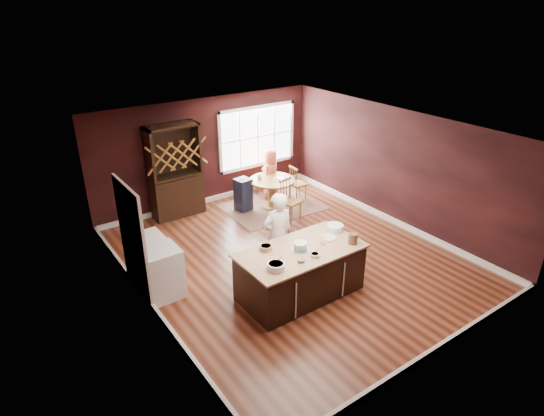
{
  "coord_description": "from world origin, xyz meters",
  "views": [
    {
      "loc": [
        -4.94,
        -6.39,
        4.91
      ],
      "look_at": [
        -0.2,
        0.35,
        1.05
      ],
      "focal_mm": 30.0,
      "sensor_mm": 36.0,
      "label": 1
    }
  ],
  "objects_px": {
    "dryer": "(148,258)",
    "seated_woman": "(271,174)",
    "chair_east": "(298,182)",
    "chair_south": "(291,200)",
    "layer_cake": "(300,246)",
    "toddler": "(239,179)",
    "kitchen_island": "(300,273)",
    "baker": "(277,236)",
    "hutch": "(175,171)",
    "chair_north": "(265,178)",
    "dining_table": "(272,187)",
    "washer": "(162,273)",
    "high_chair": "(243,194)"
  },
  "relations": [
    {
      "from": "chair_east",
      "to": "toddler",
      "type": "distance_m",
      "value": 1.68
    },
    {
      "from": "chair_east",
      "to": "dryer",
      "type": "xyz_separation_m",
      "value": [
        -4.64,
        -1.37,
        -0.01
      ]
    },
    {
      "from": "high_chair",
      "to": "kitchen_island",
      "type": "bearing_deg",
      "value": -114.43
    },
    {
      "from": "chair_south",
      "to": "toddler",
      "type": "distance_m",
      "value": 1.42
    },
    {
      "from": "chair_east",
      "to": "chair_north",
      "type": "relative_size",
      "value": 0.94
    },
    {
      "from": "kitchen_island",
      "to": "baker",
      "type": "xyz_separation_m",
      "value": [
        0.02,
        0.72,
        0.42
      ]
    },
    {
      "from": "dining_table",
      "to": "dryer",
      "type": "height_order",
      "value": "dryer"
    },
    {
      "from": "hutch",
      "to": "chair_south",
      "type": "bearing_deg",
      "value": -41.03
    },
    {
      "from": "baker",
      "to": "chair_east",
      "type": "xyz_separation_m",
      "value": [
        2.59,
        2.66,
        -0.4
      ]
    },
    {
      "from": "chair_north",
      "to": "high_chair",
      "type": "xyz_separation_m",
      "value": [
        -0.98,
        -0.47,
        -0.06
      ]
    },
    {
      "from": "chair_north",
      "to": "dining_table",
      "type": "bearing_deg",
      "value": 45.26
    },
    {
      "from": "dining_table",
      "to": "washer",
      "type": "xyz_separation_m",
      "value": [
        -3.77,
        -1.97,
        -0.06
      ]
    },
    {
      "from": "layer_cake",
      "to": "dryer",
      "type": "relative_size",
      "value": 0.37
    },
    {
      "from": "kitchen_island",
      "to": "toddler",
      "type": "height_order",
      "value": "toddler"
    },
    {
      "from": "kitchen_island",
      "to": "dryer",
      "type": "xyz_separation_m",
      "value": [
        -2.03,
        2.01,
        0.01
      ]
    },
    {
      "from": "hutch",
      "to": "layer_cake",
      "type": "bearing_deg",
      "value": -84.8
    },
    {
      "from": "chair_south",
      "to": "toddler",
      "type": "relative_size",
      "value": 3.94
    },
    {
      "from": "kitchen_island",
      "to": "chair_north",
      "type": "height_order",
      "value": "chair_north"
    },
    {
      "from": "dryer",
      "to": "seated_woman",
      "type": "bearing_deg",
      "value": 24.16
    },
    {
      "from": "high_chair",
      "to": "dryer",
      "type": "distance_m",
      "value": 3.47
    },
    {
      "from": "dining_table",
      "to": "layer_cake",
      "type": "relative_size",
      "value": 3.45
    },
    {
      "from": "chair_north",
      "to": "toddler",
      "type": "height_order",
      "value": "chair_north"
    },
    {
      "from": "kitchen_island",
      "to": "dryer",
      "type": "relative_size",
      "value": 2.47
    },
    {
      "from": "chair_south",
      "to": "layer_cake",
      "type": "bearing_deg",
      "value": -136.48
    },
    {
      "from": "baker",
      "to": "hutch",
      "type": "bearing_deg",
      "value": -77.1
    },
    {
      "from": "dining_table",
      "to": "hutch",
      "type": "height_order",
      "value": "hutch"
    },
    {
      "from": "dining_table",
      "to": "chair_east",
      "type": "bearing_deg",
      "value": 2.29
    },
    {
      "from": "chair_south",
      "to": "seated_woman",
      "type": "xyz_separation_m",
      "value": [
        0.34,
        1.34,
        0.16
      ]
    },
    {
      "from": "chair_east",
      "to": "dining_table",
      "type": "bearing_deg",
      "value": 94.67
    },
    {
      "from": "baker",
      "to": "layer_cake",
      "type": "bearing_deg",
      "value": 94.23
    },
    {
      "from": "layer_cake",
      "to": "dryer",
      "type": "xyz_separation_m",
      "value": [
        -2.02,
        2.01,
        -0.54
      ]
    },
    {
      "from": "toddler",
      "to": "chair_south",
      "type": "bearing_deg",
      "value": -59.8
    },
    {
      "from": "toddler",
      "to": "hutch",
      "type": "distance_m",
      "value": 1.55
    },
    {
      "from": "washer",
      "to": "dryer",
      "type": "bearing_deg",
      "value": 90.0
    },
    {
      "from": "hutch",
      "to": "washer",
      "type": "height_order",
      "value": "hutch"
    },
    {
      "from": "high_chair",
      "to": "toddler",
      "type": "xyz_separation_m",
      "value": [
        -0.06,
        0.09,
        0.38
      ]
    },
    {
      "from": "dining_table",
      "to": "baker",
      "type": "relative_size",
      "value": 0.66
    },
    {
      "from": "layer_cake",
      "to": "chair_east",
      "type": "xyz_separation_m",
      "value": [
        2.61,
        3.38,
        -0.52
      ]
    },
    {
      "from": "dining_table",
      "to": "baker",
      "type": "height_order",
      "value": "baker"
    },
    {
      "from": "dining_table",
      "to": "toddler",
      "type": "xyz_separation_m",
      "value": [
        -0.75,
        0.35,
        0.28
      ]
    },
    {
      "from": "high_chair",
      "to": "washer",
      "type": "distance_m",
      "value": 3.8
    },
    {
      "from": "chair_east",
      "to": "chair_south",
      "type": "bearing_deg",
      "value": 136.48
    },
    {
      "from": "baker",
      "to": "dryer",
      "type": "bearing_deg",
      "value": -25.92
    },
    {
      "from": "high_chair",
      "to": "dryer",
      "type": "bearing_deg",
      "value": -160.88
    },
    {
      "from": "dining_table",
      "to": "chair_east",
      "type": "height_order",
      "value": "chair_east"
    },
    {
      "from": "toddler",
      "to": "dryer",
      "type": "relative_size",
      "value": 0.29
    },
    {
      "from": "chair_north",
      "to": "toddler",
      "type": "distance_m",
      "value": 1.15
    },
    {
      "from": "washer",
      "to": "dryer",
      "type": "distance_m",
      "value": 0.64
    },
    {
      "from": "baker",
      "to": "toddler",
      "type": "relative_size",
      "value": 6.63
    },
    {
      "from": "layer_cake",
      "to": "chair_south",
      "type": "xyz_separation_m",
      "value": [
        1.7,
        2.49,
        -0.48
      ]
    }
  ]
}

